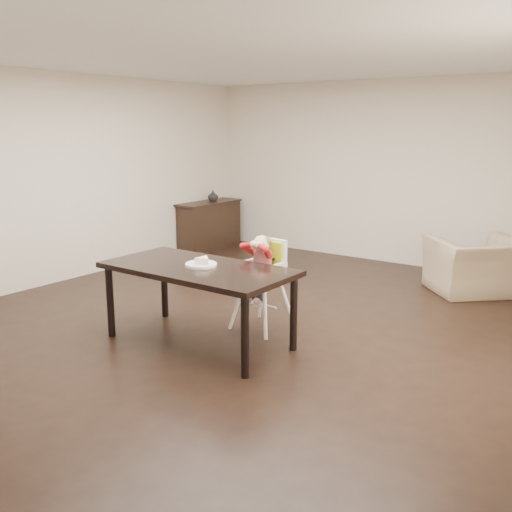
% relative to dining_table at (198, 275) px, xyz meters
% --- Properties ---
extents(ground, '(7.00, 7.00, 0.00)m').
position_rel_dining_table_xyz_m(ground, '(0.02, 0.71, -0.67)').
color(ground, black).
rests_on(ground, ground).
extents(room_walls, '(6.02, 7.02, 2.71)m').
position_rel_dining_table_xyz_m(room_walls, '(0.02, 0.71, 1.18)').
color(room_walls, beige).
rests_on(room_walls, ground).
extents(dining_table, '(1.80, 0.90, 0.75)m').
position_rel_dining_table_xyz_m(dining_table, '(0.00, 0.00, 0.00)').
color(dining_table, black).
rests_on(dining_table, ground).
extents(high_chair, '(0.43, 0.43, 0.96)m').
position_rel_dining_table_xyz_m(high_chair, '(0.25, 0.71, 0.01)').
color(high_chair, white).
rests_on(high_chair, ground).
extents(plate, '(0.32, 0.32, 0.08)m').
position_rel_dining_table_xyz_m(plate, '(0.03, 0.02, 0.11)').
color(plate, white).
rests_on(plate, dining_table).
extents(armchair, '(1.23, 1.22, 0.92)m').
position_rel_dining_table_xyz_m(armchair, '(1.66, 3.25, -0.21)').
color(armchair, tan).
rests_on(armchair, ground).
extents(sideboard, '(0.44, 1.26, 0.79)m').
position_rel_dining_table_xyz_m(sideboard, '(-2.76, 3.41, -0.27)').
color(sideboard, black).
rests_on(sideboard, ground).
extents(vase, '(0.23, 0.23, 0.18)m').
position_rel_dining_table_xyz_m(vase, '(-2.76, 3.52, 0.21)').
color(vase, '#99999E').
rests_on(vase, sideboard).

